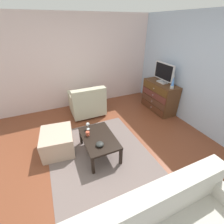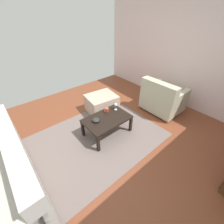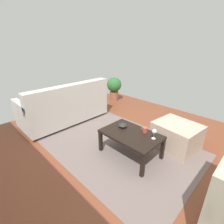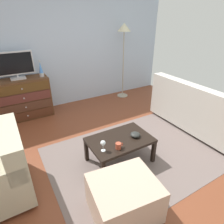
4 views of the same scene
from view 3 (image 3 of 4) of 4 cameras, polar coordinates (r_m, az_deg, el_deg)
name	(u,v)px [view 3 (image 3 of 4)]	position (r m, az deg, el deg)	size (l,w,h in m)	color
ground_plane	(119,158)	(2.77, 2.58, -15.66)	(5.32, 5.19, 0.05)	brown
area_rug	(119,147)	(2.98, 2.33, -11.81)	(2.60, 1.90, 0.01)	#71625E
coffee_table	(131,136)	(2.63, 6.53, -8.18)	(0.90, 0.59, 0.40)	black
wine_glass	(154,132)	(2.47, 14.39, -6.59)	(0.07, 0.07, 0.16)	silver
mug	(145,130)	(2.64, 11.30, -6.07)	(0.11, 0.08, 0.08)	#B64B33
bowl_decorative	(123,125)	(2.75, 3.73, -4.61)	(0.14, 0.14, 0.06)	#282927
couch_large	(66,107)	(3.87, -15.65, 1.70)	(0.85, 1.87, 0.91)	#332319
ottoman	(176,135)	(3.09, 21.29, -7.52)	(0.70, 0.60, 0.44)	#C1A690
potted_plant	(114,87)	(5.12, 0.74, 8.70)	(0.44, 0.44, 0.72)	brown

